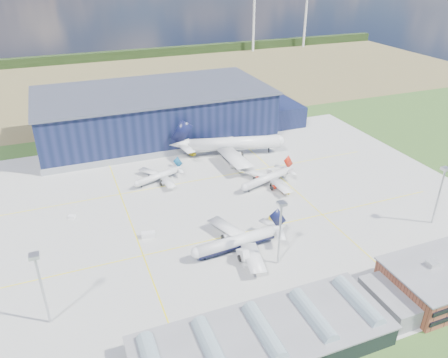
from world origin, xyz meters
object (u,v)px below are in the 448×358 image
airliner_navy (236,236)px  hangar (160,115)px  gse_cart_a (271,170)px  gse_cart_b (72,217)px  gse_tug_b (288,191)px  airliner_widebody (234,137)px  gse_tug_c (192,154)px  light_mast_east (441,187)px  gse_tug_a (273,218)px  light_mast_center (280,223)px  car_b (336,289)px  airstair (243,257)px  airliner_red (266,175)px  car_a (408,259)px  gse_van_a (148,235)px  airliner_regional (157,173)px  light_mast_west (40,278)px

airliner_navy → hangar: bearing=-95.7°
gse_cart_a → gse_cart_b: gse_cart_b is taller
gse_tug_b → gse_cart_b: (-86.30, 12.51, -0.15)m
airliner_widebody → gse_tug_c: 22.38m
light_mast_east → gse_tug_a: (-54.27, 23.76, -14.78)m
light_mast_center → car_b: bearing=-60.9°
gse_tug_b → gse_cart_b: gse_tug_b is taller
gse_tug_b → car_b: bearing=-62.6°
light_mast_east → airstair: bearing=176.5°
airliner_widebody → airliner_navy: bearing=-97.9°
airliner_red → gse_tug_c: size_ratio=9.69×
airliner_navy → gse_cart_b: (-50.21, 41.82, -5.43)m
airliner_widebody → car_a: bearing=-64.0°
hangar → airliner_red: hangar is taller
airliner_navy → gse_tug_a: airliner_navy is taller
airliner_red → gse_tug_c: (-19.78, 42.34, -4.36)m
airstair → airliner_navy: bearing=86.7°
airliner_navy → airliner_red: airliner_navy is taller
airliner_red → gse_cart_b: 80.75m
light_mast_east → gse_van_a: light_mast_east is taller
airliner_widebody → airliner_regional: airliner_widebody is taller
light_mast_west → gse_tug_a: bearing=16.4°
airliner_widebody → airliner_regional: (-42.62, -15.00, -5.13)m
gse_tug_c → car_b: bearing=-108.4°
gse_van_a → airliner_widebody: bearing=-34.8°
gse_van_a → gse_tug_c: size_ratio=1.50×
airliner_red → airstair: bearing=38.3°
airliner_red → gse_van_a: airliner_red is taller
light_mast_west → airstair: bearing=4.4°
gse_tug_b → car_a: (14.56, -55.03, -0.16)m
hangar → gse_tug_b: (33.22, -84.33, -10.90)m
gse_tug_b → airstair: size_ratio=0.59×
light_mast_west → gse_tug_a: (80.73, 23.76, -14.78)m
airliner_regional → car_a: 105.70m
gse_cart_b → car_b: size_ratio=0.68×
light_mast_west → airliner_red: (90.30, 49.66, -10.37)m
airliner_navy → gse_tug_b: (36.08, 29.32, -5.28)m
airliner_navy → gse_tug_c: airliner_navy is taller
airliner_widebody → gse_cart_a: 26.74m
hangar → airliner_widebody: bearing=-55.8°
light_mast_west → airliner_regional: light_mast_west is taller
hangar → airstair: bearing=-91.5°
airliner_navy → car_b: size_ratio=9.45×
gse_tug_a → airstair: 28.43m
hangar → car_a: size_ratio=44.09×
airliner_widebody → gse_cart_b: 86.78m
gse_cart_a → airliner_widebody: bearing=86.8°
gse_tug_a → gse_cart_a: (18.06, 37.62, -0.09)m
light_mast_center → airliner_regional: 74.43m
hangar → gse_cart_a: hangar is taller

